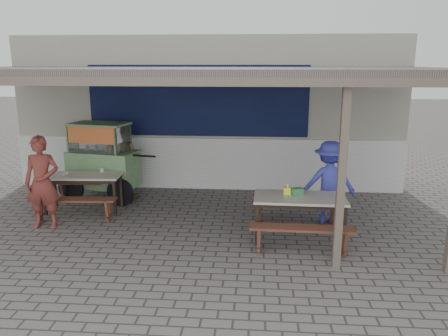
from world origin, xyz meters
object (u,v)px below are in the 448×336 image
bench_right_wall (297,208)px  condiment_bowl (65,174)px  vendor_cart (102,158)px  condiment_jar (102,170)px  bench_left_wall (93,186)px  donation_box (297,192)px  tissue_box (287,190)px  patron_right_table (329,182)px  patron_wall_side (121,160)px  table_right (300,201)px  table_left (83,179)px  bench_left_street (73,204)px  patron_street_side (42,183)px  bench_right_street (301,234)px

bench_right_wall → condiment_bowl: bearing=175.5°
vendor_cart → condiment_jar: bearing=-60.5°
bench_left_wall → donation_box: bearing=-24.9°
vendor_cart → tissue_box: (3.83, -1.82, -0.09)m
patron_right_table → vendor_cart: bearing=-14.1°
vendor_cart → tissue_box: vendor_cart is taller
bench_right_wall → vendor_cart: bearing=162.6°
patron_wall_side → bench_right_wall: bearing=156.3°
bench_right_wall → vendor_cart: 4.30m
patron_wall_side → patron_right_table: 4.44m
donation_box → condiment_jar: bearing=161.4°
bench_left_wall → table_right: 4.52m
bench_right_wall → tissue_box: bearing=-113.5°
bench_right_wall → table_right: bearing=-90.0°
table_left → patron_wall_side: bearing=60.8°
bench_left_wall → patron_right_table: 4.87m
donation_box → table_left: bearing=165.8°
table_left → tissue_box: bearing=-17.2°
patron_wall_side → patron_right_table: patron_wall_side is taller
bench_left_wall → vendor_cart: vendor_cart is taller
table_right → patron_wall_side: bearing=151.7°
bench_left_street → condiment_bowl: condiment_bowl is taller
condiment_jar → condiment_bowl: 0.71m
table_left → patron_street_side: (-0.36, -0.90, 0.16)m
bench_left_wall → donation_box: size_ratio=8.88×
tissue_box → condiment_jar: tissue_box is taller
bench_left_wall → bench_right_wall: same height
patron_right_table → tissue_box: bearing=41.2°
table_right → condiment_jar: (-3.82, 1.35, 0.12)m
bench_left_wall → condiment_jar: size_ratio=18.71×
vendor_cart → condiment_bowl: vendor_cart is taller
table_left → bench_left_wall: size_ratio=0.95×
condiment_bowl → bench_right_street: bearing=-20.4°
bench_left_street → table_right: 4.15m
table_left → bench_left_wall: 0.68m
table_left → bench_right_wall: (4.15, -0.52, -0.33)m
patron_street_side → patron_right_table: 5.14m
bench_right_wall → donation_box: 0.70m
condiment_bowl → patron_wall_side: bearing=52.3°
bench_right_street → tissue_box: (-0.18, 0.75, 0.47)m
vendor_cart → patron_street_side: bearing=-94.1°
bench_left_wall → table_right: bearing=-25.7°
patron_wall_side → condiment_jar: 0.75m
patron_right_table → condiment_bowl: 5.07m
patron_right_table → condiment_bowl: bearing=-2.8°
table_right → patron_wall_side: (-3.67, 2.09, 0.16)m
bench_left_wall → patron_wall_side: size_ratio=0.96×
vendor_cart → patron_street_side: size_ratio=1.28×
tissue_box → donation_box: size_ratio=0.64×
patron_street_side → condiment_bowl: 0.84m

